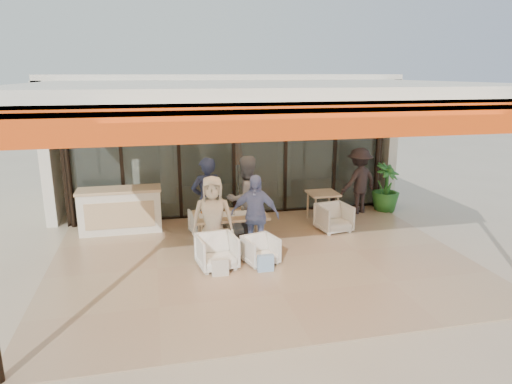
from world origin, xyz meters
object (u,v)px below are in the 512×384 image
side_chair (334,217)px  side_table (323,197)px  chair_far_right (241,216)px  standing_woman (359,181)px  potted_palm (386,188)px  diner_navy (207,201)px  chair_far_left (205,221)px  host_counter (121,210)px  dining_table (230,217)px  diner_periwinkle (255,215)px  diner_grey (246,198)px  chair_near_left (217,250)px  diner_cream (213,218)px  chair_near_right (261,249)px

side_chair → side_table: bearing=81.2°
chair_far_right → standing_woman: (3.22, 0.71, 0.50)m
standing_woman → potted_palm: bearing=163.3°
diner_navy → side_table: bearing=-178.0°
chair_far_left → host_counter: bearing=-29.9°
chair_far_right → standing_woman: 3.34m
standing_woman → diner_navy: bearing=-3.0°
host_counter → dining_table: (2.28, -1.51, 0.16)m
side_chair → diner_navy: bearing=171.8°
diner_navy → diner_periwinkle: diner_navy is taller
host_counter → side_chair: size_ratio=2.58×
diner_grey → chair_far_left: bearing=-51.9°
dining_table → side_chair: size_ratio=2.09×
diner_navy → standing_woman: size_ratio=1.08×
chair_far_right → chair_near_left: size_ratio=1.03×
diner_periwinkle → side_chair: bearing=44.5°
side_table → diner_cream: bearing=-150.1°
chair_near_left → diner_periwinkle: (0.84, 0.50, 0.47)m
host_counter → diner_grey: (2.70, -1.06, 0.40)m
dining_table → side_table: size_ratio=2.01×
chair_near_left → diner_cream: 0.69m
dining_table → potted_palm: 4.77m
chair_near_right → standing_woman: size_ratio=0.35×
diner_periwinkle → chair_far_right: bearing=110.5°
chair_far_right → diner_periwinkle: size_ratio=0.45×
dining_table → standing_woman: bearing=24.5°
diner_cream → chair_far_right: bearing=67.8°
dining_table → diner_navy: 0.66m
host_counter → diner_cream: 2.72m
chair_far_right → standing_woman: standing_woman is taller
chair_near_right → diner_cream: (-0.84, 0.50, 0.53)m
host_counter → chair_far_right: 2.76m
chair_far_left → side_table: size_ratio=0.86×
dining_table → side_table: dining_table is taller
standing_woman → chair_far_left: bearing=-9.6°
diner_grey → chair_near_left: bearing=37.9°
standing_woman → side_table: bearing=1.3°
host_counter → diner_grey: diner_grey is taller
side_table → potted_palm: size_ratio=0.58×
host_counter → side_table: size_ratio=2.48×
dining_table → diner_periwinkle: diner_periwinkle is taller
chair_far_right → side_chair: size_ratio=1.03×
diner_grey → standing_woman: 3.44m
diner_navy → diner_grey: size_ratio=1.00×
chair_near_left → potted_palm: size_ratio=0.56×
host_counter → diner_periwinkle: diner_periwinkle is taller
chair_far_right → dining_table: bearing=52.4°
host_counter → diner_periwinkle: 3.35m
side_table → side_chair: 0.80m
chair_near_right → diner_grey: size_ratio=0.33×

